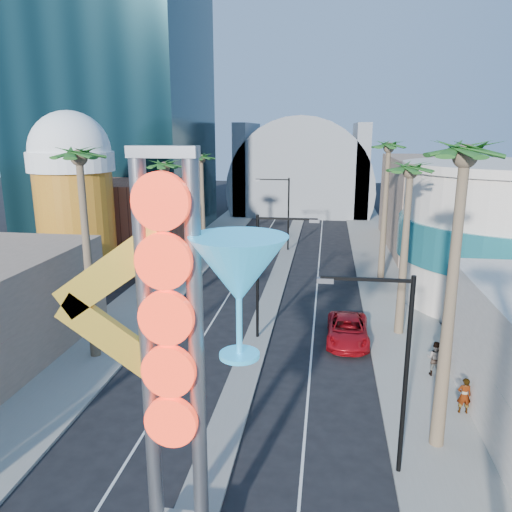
{
  "coord_description": "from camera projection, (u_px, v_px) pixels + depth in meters",
  "views": [
    {
      "loc": [
        4.12,
        -9.27,
        12.93
      ],
      "look_at": [
        -0.15,
        20.41,
        5.34
      ],
      "focal_mm": 35.0,
      "sensor_mm": 36.0,
      "label": 1
    }
  ],
  "objects": [
    {
      "name": "hotel_tower",
      "position": [
        113.0,
        26.0,
        59.43
      ],
      "size": [
        20.0,
        20.0,
        50.0
      ],
      "primitive_type": "cube",
      "color": "black",
      "rests_on": "ground"
    },
    {
      "name": "sidewalk_west",
      "position": [
        181.0,
        269.0,
        47.51
      ],
      "size": [
        5.0,
        100.0,
        0.15
      ],
      "primitive_type": "cube",
      "color": "gray",
      "rests_on": "ground"
    },
    {
      "name": "red_pickup",
      "position": [
        348.0,
        330.0,
        31.19
      ],
      "size": [
        2.63,
        5.55,
        1.53
      ],
      "primitive_type": "imported",
      "rotation": [
        0.0,
        0.0,
        -0.02
      ],
      "color": "#AC0D15",
      "rests_on": "ground"
    },
    {
      "name": "palm_6",
      "position": [
        410.0,
        181.0,
        30.06
      ],
      "size": [
        2.4,
        2.4,
        11.7
      ],
      "color": "brown",
      "rests_on": "ground"
    },
    {
      "name": "streetlight_2",
      "position": [
        394.0,
        358.0,
        18.19
      ],
      "size": [
        3.45,
        0.25,
        8.0
      ],
      "color": "black",
      "rests_on": "ground"
    },
    {
      "name": "brick_filler_west",
      "position": [
        126.0,
        221.0,
        50.32
      ],
      "size": [
        10.0,
        10.0,
        8.0
      ],
      "primitive_type": "cube",
      "color": "brown",
      "rests_on": "ground"
    },
    {
      "name": "sidewalk_east",
      "position": [
        385.0,
        277.0,
        44.89
      ],
      "size": [
        5.0,
        100.0,
        0.15
      ],
      "primitive_type": "cube",
      "color": "gray",
      "rests_on": "ground"
    },
    {
      "name": "filler_east",
      "position": [
        435.0,
        204.0,
        55.25
      ],
      "size": [
        10.0,
        20.0,
        10.0
      ],
      "primitive_type": "cube",
      "color": "#8E715B",
      "rests_on": "ground"
    },
    {
      "name": "palm_7",
      "position": [
        388.0,
        156.0,
        41.36
      ],
      "size": [
        2.4,
        2.4,
        12.7
      ],
      "color": "brown",
      "rests_on": "ground"
    },
    {
      "name": "palm_2",
      "position": [
        165.0,
        174.0,
        40.33
      ],
      "size": [
        2.4,
        2.4,
        11.2
      ],
      "color": "brown",
      "rests_on": "ground"
    },
    {
      "name": "canopy",
      "position": [
        302.0,
        185.0,
        80.66
      ],
      "size": [
        22.0,
        16.0,
        22.0
      ],
      "color": "slate",
      "rests_on": "ground"
    },
    {
      "name": "pedestrian_a",
      "position": [
        464.0,
        395.0,
        23.02
      ],
      "size": [
        0.65,
        0.44,
        1.75
      ],
      "primitive_type": "imported",
      "rotation": [
        0.0,
        0.0,
        3.18
      ],
      "color": "gray",
      "rests_on": "sidewalk_east"
    },
    {
      "name": "streetlight_0",
      "position": [
        266.0,
        265.0,
        30.55
      ],
      "size": [
        3.79,
        0.25,
        8.0
      ],
      "color": "black",
      "rests_on": "ground"
    },
    {
      "name": "palm_5",
      "position": [
        463.0,
        177.0,
        18.22
      ],
      "size": [
        2.4,
        2.4,
        13.2
      ],
      "color": "brown",
      "rests_on": "ground"
    },
    {
      "name": "turquoise_building",
      "position": [
        512.0,
        235.0,
        37.65
      ],
      "size": [
        16.6,
        16.6,
        10.6
      ],
      "color": "beige",
      "rests_on": "ground"
    },
    {
      "name": "beer_mug",
      "position": [
        74.0,
        192.0,
        41.84
      ],
      "size": [
        7.0,
        7.0,
        14.5
      ],
      "color": "#C05F19",
      "rests_on": "ground"
    },
    {
      "name": "pedestrian_b",
      "position": [
        435.0,
        358.0,
        26.57
      ],
      "size": [
        1.16,
        1.07,
        1.92
      ],
      "primitive_type": "imported",
      "rotation": [
        0.0,
        0.0,
        2.66
      ],
      "color": "gray",
      "rests_on": "sidewalk_east"
    },
    {
      "name": "streetlight_1",
      "position": [
        283.0,
        207.0,
        53.73
      ],
      "size": [
        3.79,
        0.25,
        8.0
      ],
      "color": "black",
      "rests_on": "ground"
    },
    {
      "name": "neon_sign",
      "position": [
        200.0,
        343.0,
        13.57
      ],
      "size": [
        6.53,
        2.6,
        12.55
      ],
      "color": "gray",
      "rests_on": "ground"
    },
    {
      "name": "palm_1",
      "position": [
        80.0,
        171.0,
        26.57
      ],
      "size": [
        2.4,
        2.4,
        12.7
      ],
      "color": "brown",
      "rests_on": "ground"
    },
    {
      "name": "palm_3",
      "position": [
        201.0,
        164.0,
        51.85
      ],
      "size": [
        2.4,
        2.4,
        11.2
      ],
      "color": "brown",
      "rests_on": "ground"
    },
    {
      "name": "median",
      "position": [
        283.0,
        264.0,
        49.08
      ],
      "size": [
        1.6,
        84.0,
        0.15
      ],
      "primitive_type": "cube",
      "color": "gray",
      "rests_on": "ground"
    }
  ]
}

